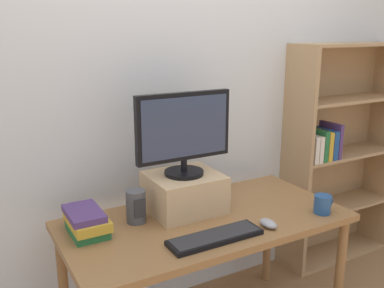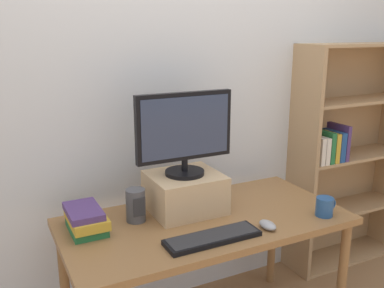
{
  "view_description": "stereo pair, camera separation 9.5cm",
  "coord_description": "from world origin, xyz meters",
  "px_view_note": "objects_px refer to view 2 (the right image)",
  "views": [
    {
      "loc": [
        -1.03,
        -1.69,
        1.63
      ],
      "look_at": [
        -0.05,
        0.06,
        1.1
      ],
      "focal_mm": 40.0,
      "sensor_mm": 36.0,
      "label": 1
    },
    {
      "loc": [
        -0.95,
        -1.73,
        1.63
      ],
      "look_at": [
        -0.05,
        0.06,
        1.1
      ],
      "focal_mm": 40.0,
      "sensor_mm": 36.0,
      "label": 2
    }
  ],
  "objects_px": {
    "computer_mouse": "(268,225)",
    "book_stack": "(86,219)",
    "bookshelf_unit": "(344,154)",
    "riser_box": "(185,192)",
    "desk": "(206,232)",
    "computer_monitor": "(185,132)",
    "coffee_mug": "(325,207)",
    "desk_speaker": "(136,205)",
    "keyboard": "(213,238)"
  },
  "relations": [
    {
      "from": "desk",
      "to": "coffee_mug",
      "type": "xyz_separation_m",
      "value": [
        0.55,
        -0.24,
        0.12
      ]
    },
    {
      "from": "desk",
      "to": "computer_monitor",
      "type": "bearing_deg",
      "value": 109.56
    },
    {
      "from": "bookshelf_unit",
      "to": "computer_monitor",
      "type": "bearing_deg",
      "value": -170.88
    },
    {
      "from": "computer_monitor",
      "to": "coffee_mug",
      "type": "relative_size",
      "value": 4.32
    },
    {
      "from": "computer_monitor",
      "to": "desk_speaker",
      "type": "bearing_deg",
      "value": -178.14
    },
    {
      "from": "computer_mouse",
      "to": "book_stack",
      "type": "height_order",
      "value": "book_stack"
    },
    {
      "from": "riser_box",
      "to": "computer_monitor",
      "type": "distance_m",
      "value": 0.32
    },
    {
      "from": "riser_box",
      "to": "keyboard",
      "type": "distance_m",
      "value": 0.37
    },
    {
      "from": "computer_mouse",
      "to": "desk_speaker",
      "type": "height_order",
      "value": "desk_speaker"
    },
    {
      "from": "riser_box",
      "to": "desk_speaker",
      "type": "xyz_separation_m",
      "value": [
        -0.27,
        -0.01,
        -0.02
      ]
    },
    {
      "from": "desk",
      "to": "computer_monitor",
      "type": "xyz_separation_m",
      "value": [
        -0.05,
        0.14,
        0.5
      ]
    },
    {
      "from": "computer_mouse",
      "to": "bookshelf_unit",
      "type": "bearing_deg",
      "value": 28.34
    },
    {
      "from": "computer_mouse",
      "to": "book_stack",
      "type": "relative_size",
      "value": 0.39
    },
    {
      "from": "desk_speaker",
      "to": "keyboard",
      "type": "bearing_deg",
      "value": -55.46
    },
    {
      "from": "computer_monitor",
      "to": "desk_speaker",
      "type": "distance_m",
      "value": 0.43
    },
    {
      "from": "book_stack",
      "to": "coffee_mug",
      "type": "distance_m",
      "value": 1.18
    },
    {
      "from": "riser_box",
      "to": "computer_monitor",
      "type": "xyz_separation_m",
      "value": [
        0.0,
        -0.0,
        0.32
      ]
    },
    {
      "from": "bookshelf_unit",
      "to": "coffee_mug",
      "type": "height_order",
      "value": "bookshelf_unit"
    },
    {
      "from": "computer_monitor",
      "to": "coffee_mug",
      "type": "height_order",
      "value": "computer_monitor"
    },
    {
      "from": "computer_mouse",
      "to": "desk_speaker",
      "type": "distance_m",
      "value": 0.64
    },
    {
      "from": "computer_monitor",
      "to": "coffee_mug",
      "type": "bearing_deg",
      "value": -32.2
    },
    {
      "from": "desk",
      "to": "bookshelf_unit",
      "type": "relative_size",
      "value": 0.92
    },
    {
      "from": "computer_monitor",
      "to": "coffee_mug",
      "type": "distance_m",
      "value": 0.8
    },
    {
      "from": "riser_box",
      "to": "computer_mouse",
      "type": "height_order",
      "value": "riser_box"
    },
    {
      "from": "bookshelf_unit",
      "to": "book_stack",
      "type": "relative_size",
      "value": 5.8
    },
    {
      "from": "computer_monitor",
      "to": "computer_mouse",
      "type": "relative_size",
      "value": 4.92
    },
    {
      "from": "coffee_mug",
      "to": "computer_monitor",
      "type": "bearing_deg",
      "value": 147.8
    },
    {
      "from": "bookshelf_unit",
      "to": "riser_box",
      "type": "xyz_separation_m",
      "value": [
        -1.34,
        -0.21,
        0.03
      ]
    },
    {
      "from": "desk",
      "to": "desk_speaker",
      "type": "distance_m",
      "value": 0.38
    },
    {
      "from": "book_stack",
      "to": "riser_box",
      "type": "bearing_deg",
      "value": 0.79
    },
    {
      "from": "desk",
      "to": "riser_box",
      "type": "xyz_separation_m",
      "value": [
        -0.05,
        0.14,
        0.17
      ]
    },
    {
      "from": "riser_box",
      "to": "computer_mouse",
      "type": "bearing_deg",
      "value": -55.41
    },
    {
      "from": "bookshelf_unit",
      "to": "riser_box",
      "type": "bearing_deg",
      "value": -170.94
    },
    {
      "from": "bookshelf_unit",
      "to": "riser_box",
      "type": "relative_size",
      "value": 4.3
    },
    {
      "from": "computer_monitor",
      "to": "desk_speaker",
      "type": "height_order",
      "value": "computer_monitor"
    },
    {
      "from": "keyboard",
      "to": "coffee_mug",
      "type": "distance_m",
      "value": 0.64
    },
    {
      "from": "desk",
      "to": "desk_speaker",
      "type": "xyz_separation_m",
      "value": [
        -0.32,
        0.13,
        0.16
      ]
    },
    {
      "from": "desk",
      "to": "book_stack",
      "type": "distance_m",
      "value": 0.6
    },
    {
      "from": "riser_box",
      "to": "desk",
      "type": "bearing_deg",
      "value": -70.63
    },
    {
      "from": "computer_monitor",
      "to": "keyboard",
      "type": "height_order",
      "value": "computer_monitor"
    },
    {
      "from": "computer_monitor",
      "to": "desk_speaker",
      "type": "relative_size",
      "value": 3.13
    },
    {
      "from": "keyboard",
      "to": "coffee_mug",
      "type": "xyz_separation_m",
      "value": [
        0.64,
        -0.02,
        0.04
      ]
    },
    {
      "from": "riser_box",
      "to": "desk_speaker",
      "type": "height_order",
      "value": "riser_box"
    },
    {
      "from": "desk_speaker",
      "to": "desk",
      "type": "bearing_deg",
      "value": -21.87
    },
    {
      "from": "bookshelf_unit",
      "to": "computer_monitor",
      "type": "distance_m",
      "value": 1.4
    },
    {
      "from": "computer_monitor",
      "to": "keyboard",
      "type": "distance_m",
      "value": 0.54
    },
    {
      "from": "book_stack",
      "to": "coffee_mug",
      "type": "relative_size",
      "value": 2.26
    },
    {
      "from": "coffee_mug",
      "to": "computer_mouse",
      "type": "bearing_deg",
      "value": 178.49
    },
    {
      "from": "bookshelf_unit",
      "to": "riser_box",
      "type": "height_order",
      "value": "bookshelf_unit"
    },
    {
      "from": "book_stack",
      "to": "desk_speaker",
      "type": "relative_size",
      "value": 1.63
    }
  ]
}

